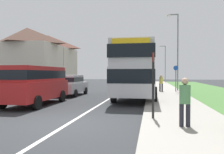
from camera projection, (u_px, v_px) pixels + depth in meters
ground_plane at (68, 124)px, 8.13m from camera, size 120.00×120.00×0.00m
lane_marking_centre at (109, 99)px, 16.01m from camera, size 0.14×60.00×0.01m
pavement_near_side at (173, 103)px, 13.33m from camera, size 3.20×68.00×0.12m
double_decker_bus at (137, 69)px, 16.51m from camera, size 2.80×9.65×3.70m
parked_van_red at (35, 82)px, 12.92m from camera, size 2.11×5.15×2.19m
parked_car_silver at (71, 84)px, 18.39m from camera, size 1.87×4.38×1.66m
pedestrian_at_stop at (185, 100)px, 7.17m from camera, size 0.34×0.34×1.67m
pedestrian_walking_away at (161, 82)px, 21.10m from camera, size 0.34×0.34×1.67m
bus_stop_sign at (153, 80)px, 8.53m from camera, size 0.09×0.52×2.60m
cycle_route_sign at (176, 77)px, 21.00m from camera, size 0.44×0.08×2.52m
street_lamp_mid at (177, 47)px, 22.32m from camera, size 1.14×0.20×7.64m
street_lamp_far at (165, 62)px, 41.96m from camera, size 1.14×0.20×6.88m
house_terrace_far_side at (39, 59)px, 31.97m from camera, size 7.46×11.76×7.64m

